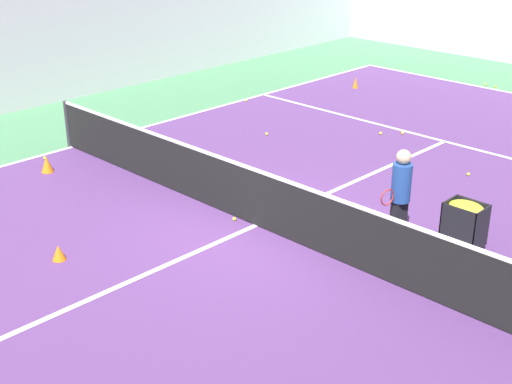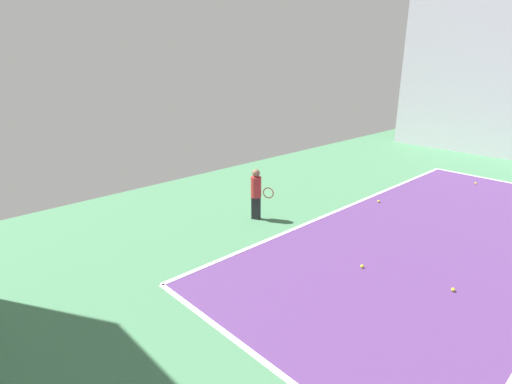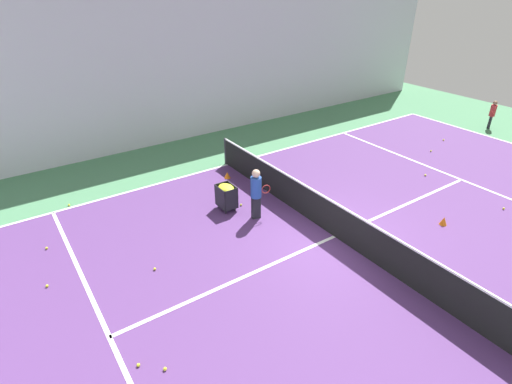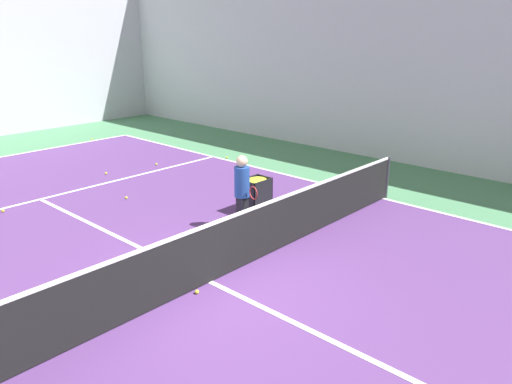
# 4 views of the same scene
# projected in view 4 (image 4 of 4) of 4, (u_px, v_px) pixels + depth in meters

# --- Properties ---
(ground_plane) EXTENTS (33.81, 33.81, 0.00)m
(ground_plane) POSITION_uv_depth(u_px,v_px,m) (210.00, 282.00, 8.41)
(ground_plane) COLOR #477F56
(court_playing_area) EXTENTS (11.70, 22.79, 0.00)m
(court_playing_area) POSITION_uv_depth(u_px,v_px,m) (210.00, 282.00, 8.41)
(court_playing_area) COLOR #563370
(court_playing_area) RESTS_ON ground
(line_sideline_right) EXTENTS (0.10, 22.79, 0.00)m
(line_sideline_right) POSITION_uv_depth(u_px,v_px,m) (383.00, 198.00, 12.49)
(line_sideline_right) COLOR white
(line_sideline_right) RESTS_ON ground
(line_service_far) EXTENTS (11.70, 0.10, 0.00)m
(line_service_far) POSITION_uv_depth(u_px,v_px,m) (40.00, 199.00, 12.43)
(line_service_far) COLOR white
(line_service_far) RESTS_ON ground
(line_centre_service) EXTENTS (0.10, 12.54, 0.00)m
(line_centre_service) POSITION_uv_depth(u_px,v_px,m) (210.00, 282.00, 8.41)
(line_centre_service) COLOR white
(line_centre_service) RESTS_ON ground
(hall_enclosure_right) EXTENTS (0.15, 30.11, 6.85)m
(hall_enclosure_right) POSITION_uv_depth(u_px,v_px,m) (457.00, 52.00, 13.92)
(hall_enclosure_right) COLOR silver
(hall_enclosure_right) RESTS_ON ground
(tennis_net) EXTENTS (12.00, 0.10, 1.06)m
(tennis_net) POSITION_uv_depth(u_px,v_px,m) (209.00, 252.00, 8.23)
(tennis_net) COLOR #2D2D33
(tennis_net) RESTS_ON ground
(coach_at_net) EXTENTS (0.38, 0.67, 1.60)m
(coach_at_net) POSITION_uv_depth(u_px,v_px,m) (242.00, 187.00, 10.36)
(coach_at_net) COLOR black
(coach_at_net) RESTS_ON ground
(ball_cart) EXTENTS (0.62, 0.48, 0.83)m
(ball_cart) POSITION_uv_depth(u_px,v_px,m) (256.00, 188.00, 11.43)
(ball_cart) COLOR black
(ball_cart) RESTS_ON ground
(training_cone_3) EXTENTS (0.23, 0.23, 0.23)m
(training_cone_3) POSITION_uv_depth(u_px,v_px,m) (342.00, 198.00, 12.15)
(training_cone_3) COLOR orange
(training_cone_3) RESTS_ON ground
(tennis_ball_1) EXTENTS (0.07, 0.07, 0.07)m
(tennis_ball_1) POSITION_uv_depth(u_px,v_px,m) (156.00, 164.00, 15.49)
(tennis_ball_1) COLOR yellow
(tennis_ball_1) RESTS_ON ground
(tennis_ball_4) EXTENTS (0.07, 0.07, 0.07)m
(tennis_ball_4) POSITION_uv_depth(u_px,v_px,m) (106.00, 173.00, 14.53)
(tennis_ball_4) COLOR yellow
(tennis_ball_4) RESTS_ON ground
(tennis_ball_5) EXTENTS (0.07, 0.07, 0.07)m
(tennis_ball_5) POSITION_uv_depth(u_px,v_px,m) (92.00, 139.00, 18.96)
(tennis_ball_5) COLOR yellow
(tennis_ball_5) RESTS_ON ground
(tennis_ball_10) EXTENTS (0.07, 0.07, 0.07)m
(tennis_ball_10) POSITION_uv_depth(u_px,v_px,m) (268.00, 216.00, 11.23)
(tennis_ball_10) COLOR yellow
(tennis_ball_10) RESTS_ON ground
(tennis_ball_11) EXTENTS (0.07, 0.07, 0.07)m
(tennis_ball_11) POSITION_uv_depth(u_px,v_px,m) (126.00, 198.00, 12.45)
(tennis_ball_11) COLOR yellow
(tennis_ball_11) RESTS_ON ground
(tennis_ball_13) EXTENTS (0.07, 0.07, 0.07)m
(tennis_ball_13) POSITION_uv_depth(u_px,v_px,m) (3.00, 211.00, 11.57)
(tennis_ball_13) COLOR yellow
(tennis_ball_13) RESTS_ON ground
(tennis_ball_18) EXTENTS (0.07, 0.07, 0.07)m
(tennis_ball_18) POSITION_uv_depth(u_px,v_px,m) (227.00, 157.00, 16.29)
(tennis_ball_18) COLOR yellow
(tennis_ball_18) RESTS_ON ground
(tennis_ball_20) EXTENTS (0.07, 0.07, 0.07)m
(tennis_ball_20) POSITION_uv_depth(u_px,v_px,m) (197.00, 292.00, 8.03)
(tennis_ball_20) COLOR yellow
(tennis_ball_20) RESTS_ON ground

